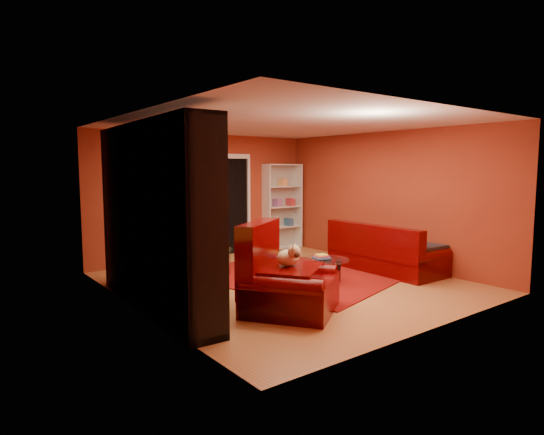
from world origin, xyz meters
TOP-DOWN VIEW (x-y plane):
  - floor at (0.00, 0.00)m, footprint 5.00×5.50m
  - ceiling at (0.00, 0.00)m, footprint 5.00×5.50m
  - wall_back at (0.00, 2.77)m, footprint 5.00×0.05m
  - wall_left at (-2.52, 0.00)m, footprint 0.05×5.50m
  - wall_right at (2.52, 0.00)m, footprint 0.05×5.50m
  - doorway at (0.60, 2.73)m, footprint 1.06×0.60m
  - rug at (0.44, 0.28)m, footprint 3.55×3.88m
  - media_unit at (-2.27, 0.00)m, footprint 0.65×3.25m
  - christmas_tree at (-0.84, 2.15)m, footprint 1.06×1.06m
  - gift_box_teal at (-1.68, 1.46)m, footprint 0.38×0.38m
  - gift_box_green at (-0.34, 1.74)m, footprint 0.30×0.30m
  - gift_box_red at (-1.13, 1.95)m, footprint 0.27×0.27m
  - white_bookshelf at (1.95, 2.57)m, footprint 0.95×0.37m
  - armchair at (-0.93, -1.23)m, footprint 1.70×1.70m
  - dog at (-0.91, -1.16)m, footprint 0.50×0.48m
  - sofa at (2.02, -0.42)m, footprint 0.99×2.12m
  - coffee_table at (0.49, -0.41)m, footprint 0.92×0.92m
  - acrylic_chair at (-0.64, 1.23)m, footprint 0.56×0.60m

SIDE VIEW (x-z plane):
  - floor at x=0.00m, z-range -0.05..0.00m
  - rug at x=0.44m, z-range 0.00..0.02m
  - gift_box_red at x=-1.13m, z-range 0.00..0.24m
  - gift_box_green at x=-0.34m, z-range 0.00..0.28m
  - gift_box_teal at x=-1.68m, z-range 0.00..0.33m
  - coffee_table at x=0.49m, z-range -0.04..0.45m
  - sofa at x=2.02m, z-range 0.00..0.91m
  - acrylic_chair at x=-0.64m, z-range 0.00..0.94m
  - armchair at x=-0.93m, z-range 0.00..0.95m
  - dog at x=-0.91m, z-range 0.55..0.87m
  - christmas_tree at x=-0.84m, z-range -0.03..1.75m
  - white_bookshelf at x=1.95m, z-range -0.03..2.01m
  - doorway at x=0.60m, z-range -0.03..2.13m
  - media_unit at x=-2.27m, z-range 0.00..2.48m
  - wall_back at x=0.00m, z-range 0.00..2.60m
  - wall_left at x=-2.52m, z-range 0.00..2.60m
  - wall_right at x=2.52m, z-range 0.00..2.60m
  - ceiling at x=0.00m, z-range 2.60..2.65m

